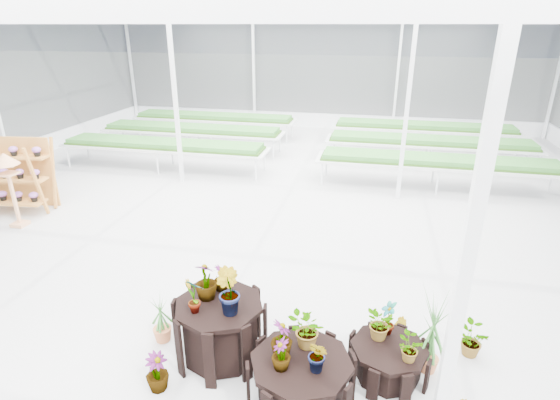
% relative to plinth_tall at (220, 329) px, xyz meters
% --- Properties ---
extents(ground_plane, '(24.00, 24.00, 0.00)m').
position_rel_plinth_tall_xyz_m(ground_plane, '(-0.48, 2.47, -0.41)').
color(ground_plane, gray).
rests_on(ground_plane, ground).
extents(greenhouse_shell, '(18.00, 24.00, 4.50)m').
position_rel_plinth_tall_xyz_m(greenhouse_shell, '(-0.48, 2.47, 1.84)').
color(greenhouse_shell, white).
rests_on(greenhouse_shell, ground).
extents(steel_frame, '(18.00, 24.00, 4.50)m').
position_rel_plinth_tall_xyz_m(steel_frame, '(-0.48, 2.47, 1.84)').
color(steel_frame, silver).
rests_on(steel_frame, ground).
extents(nursery_benches, '(16.00, 7.00, 0.84)m').
position_rel_plinth_tall_xyz_m(nursery_benches, '(-0.48, 9.67, 0.01)').
color(nursery_benches, silver).
rests_on(nursery_benches, ground).
extents(plinth_tall, '(1.35, 1.35, 0.83)m').
position_rel_plinth_tall_xyz_m(plinth_tall, '(0.00, 0.00, 0.00)').
color(plinth_tall, black).
rests_on(plinth_tall, ground).
extents(plinth_mid, '(1.56, 1.56, 0.65)m').
position_rel_plinth_tall_xyz_m(plinth_mid, '(1.20, -0.60, -0.09)').
color(plinth_mid, black).
rests_on(plinth_mid, ground).
extents(plinth_low, '(1.32, 1.32, 0.45)m').
position_rel_plinth_tall_xyz_m(plinth_low, '(2.20, 0.10, -0.19)').
color(plinth_low, black).
rests_on(plinth_low, ground).
extents(shelf_rack, '(1.73, 1.07, 1.73)m').
position_rel_plinth_tall_xyz_m(shelf_rack, '(-6.42, 3.68, 0.45)').
color(shelf_rack, '#B1712E').
rests_on(shelf_rack, ground).
extents(bird_table, '(0.52, 0.52, 1.69)m').
position_rel_plinth_tall_xyz_m(bird_table, '(-5.80, 2.93, 0.43)').
color(bird_table, tan).
rests_on(bird_table, ground).
extents(nursery_plants, '(4.68, 2.70, 1.43)m').
position_rel_plinth_tall_xyz_m(nursery_plants, '(1.18, -0.15, 0.15)').
color(nursery_plants, '#34702D').
rests_on(nursery_plants, ground).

